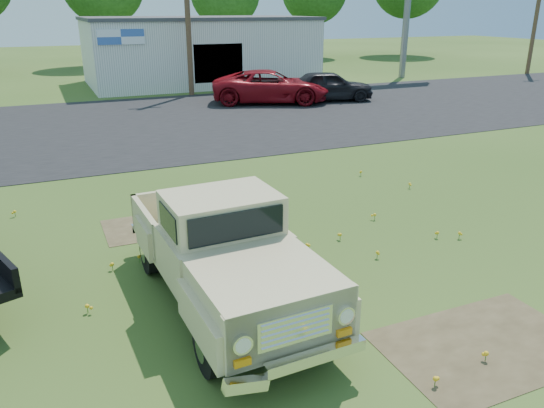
{
  "coord_description": "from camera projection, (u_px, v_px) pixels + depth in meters",
  "views": [
    {
      "loc": [
        -3.99,
        -7.77,
        4.66
      ],
      "look_at": [
        -0.17,
        1.0,
        1.11
      ],
      "focal_mm": 35.0,
      "sensor_mm": 36.0,
      "label": 1
    }
  ],
  "objects": [
    {
      "name": "ground",
      "position": [
        302.0,
        276.0,
        9.79
      ],
      "size": [
        140.0,
        140.0,
        0.0
      ],
      "primitive_type": "plane",
      "color": "#2F4B18",
      "rests_on": "ground"
    },
    {
      "name": "asphalt_lot",
      "position": [
        145.0,
        124.0,
        22.68
      ],
      "size": [
        90.0,
        14.0,
        0.02
      ],
      "primitive_type": "cube",
      "color": "black",
      "rests_on": "ground"
    },
    {
      "name": "dirt_patch_a",
      "position": [
        485.0,
        346.0,
        7.77
      ],
      "size": [
        3.0,
        2.0,
        0.01
      ],
      "primitive_type": "cube",
      "color": "#453B24",
      "rests_on": "ground"
    },
    {
      "name": "dirt_patch_b",
      "position": [
        154.0,
        226.0,
        12.05
      ],
      "size": [
        2.2,
        1.6,
        0.01
      ],
      "primitive_type": "cube",
      "color": "#453B24",
      "rests_on": "ground"
    },
    {
      "name": "commercial_building",
      "position": [
        199.0,
        50.0,
        34.51
      ],
      "size": [
        14.2,
        8.2,
        4.15
      ],
      "color": "#B8B9B4",
      "rests_on": "ground"
    },
    {
      "name": "utility_pole_mid",
      "position": [
        187.0,
        9.0,
        28.6
      ],
      "size": [
        1.6,
        0.3,
        9.0
      ],
      "color": "#4F3725",
      "rests_on": "ground"
    },
    {
      "name": "utility_pole_east",
      "position": [
        538.0,
        9.0,
        38.35
      ],
      "size": [
        1.6,
        0.3,
        9.0
      ],
      "color": "#4F3725",
      "rests_on": "ground"
    },
    {
      "name": "vintage_pickup_truck",
      "position": [
        223.0,
        250.0,
        8.59
      ],
      "size": [
        2.3,
        5.43,
        1.94
      ],
      "primitive_type": null,
      "rotation": [
        0.0,
        0.0,
        0.04
      ],
      "color": "tan",
      "rests_on": "ground"
    },
    {
      "name": "red_pickup",
      "position": [
        271.0,
        87.0,
        27.41
      ],
      "size": [
        6.57,
        4.81,
        1.66
      ],
      "primitive_type": "imported",
      "rotation": [
        0.0,
        0.0,
        1.18
      ],
      "color": "maroon",
      "rests_on": "ground"
    },
    {
      "name": "dark_sedan",
      "position": [
        329.0,
        86.0,
        28.05
      ],
      "size": [
        4.92,
        2.97,
        1.57
      ],
      "primitive_type": "imported",
      "rotation": [
        0.0,
        0.0,
        1.31
      ],
      "color": "black",
      "rests_on": "ground"
    }
  ]
}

